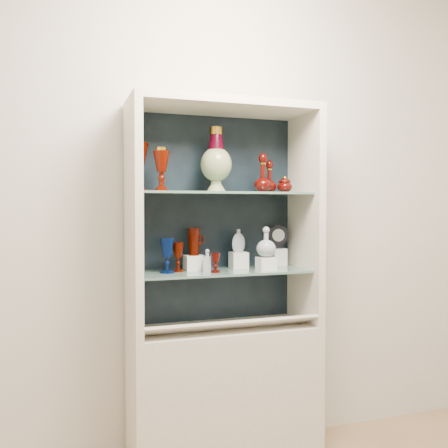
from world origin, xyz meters
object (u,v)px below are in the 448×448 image
object	(u,v)px
ruby_decanter_a	(263,170)
pedestal_lamp_right	(161,169)
ruby_decanter_b	(269,176)
ruby_goblet_tall	(178,257)
enamel_urn	(216,160)
cobalt_goblet	(167,255)
ruby_goblet_small	(215,263)
clear_round_decanter	(266,243)
pedestal_lamp_left	(138,165)
clear_square_bottle	(207,260)
lidded_bowl	(285,184)
flat_flask	(239,240)
cameo_medallion	(278,236)
ruby_pitcher	(194,242)

from	to	relation	value
ruby_decanter_a	pedestal_lamp_right	bearing A→B (deg)	-179.04
ruby_decanter_b	ruby_goblet_tall	size ratio (longest dim) A/B	1.24
enamel_urn	ruby_decanter_b	xyz separation A→B (m)	(0.33, 0.05, -0.07)
cobalt_goblet	ruby_goblet_small	world-z (taller)	cobalt_goblet
enamel_urn	clear_round_decanter	bearing A→B (deg)	-13.77
ruby_decanter_a	ruby_decanter_b	xyz separation A→B (m)	(0.07, 0.08, -0.02)
pedestal_lamp_left	clear_square_bottle	distance (m)	0.61
ruby_decanter_a	lidded_bowl	world-z (taller)	ruby_decanter_a
cobalt_goblet	flat_flask	distance (m)	0.43
ruby_goblet_tall	ruby_goblet_small	bearing A→B (deg)	-29.81
flat_flask	ruby_goblet_small	bearing A→B (deg)	-166.90
pedestal_lamp_right	clear_round_decanter	size ratio (longest dim) A/B	1.40
ruby_decanter_b	clear_square_bottle	world-z (taller)	ruby_decanter_b
pedestal_lamp_left	pedestal_lamp_right	size ratio (longest dim) A/B	1.24
ruby_goblet_tall	cameo_medallion	distance (m)	0.62
cobalt_goblet	ruby_pitcher	distance (m)	0.18
ruby_goblet_small	cameo_medallion	xyz separation A→B (m)	(0.44, 0.18, 0.12)
pedestal_lamp_left	cobalt_goblet	distance (m)	0.49
enamel_urn	ruby_goblet_tall	world-z (taller)	enamel_urn
clear_square_bottle	ruby_goblet_tall	bearing A→B (deg)	157.38
clear_round_decanter	cameo_medallion	distance (m)	0.23
ruby_goblet_small	clear_round_decanter	distance (m)	0.30
lidded_bowl	ruby_goblet_small	world-z (taller)	lidded_bowl
clear_round_decanter	ruby_decanter_a	bearing A→B (deg)	97.63
lidded_bowl	clear_square_bottle	bearing A→B (deg)	-177.41
ruby_decanter_a	ruby_goblet_tall	distance (m)	0.65
clear_square_bottle	clear_round_decanter	distance (m)	0.33
lidded_bowl	ruby_goblet_small	distance (m)	0.60
clear_square_bottle	ruby_decanter_b	bearing A→B (deg)	11.29
clear_round_decanter	cameo_medallion	xyz separation A→B (m)	(0.15, 0.17, 0.02)
ruby_goblet_tall	cobalt_goblet	bearing A→B (deg)	-151.00
ruby_decanter_a	ruby_goblet_small	bearing A→B (deg)	-171.66
ruby_goblet_tall	ruby_pitcher	bearing A→B (deg)	16.11
ruby_decanter_b	ruby_pitcher	xyz separation A→B (m)	(-0.44, 0.01, -0.36)
cobalt_goblet	clear_square_bottle	world-z (taller)	cobalt_goblet
ruby_goblet_small	cobalt_goblet	bearing A→B (deg)	165.39
enamel_urn	ruby_pitcher	world-z (taller)	enamel_urn
pedestal_lamp_right	ruby_decanter_b	world-z (taller)	pedestal_lamp_right
ruby_decanter_b	clear_square_bottle	bearing A→B (deg)	-168.71
cameo_medallion	clear_round_decanter	bearing A→B (deg)	-117.51
clear_round_decanter	cobalt_goblet	bearing A→B (deg)	173.80
ruby_pitcher	cobalt_goblet	bearing A→B (deg)	-167.50
pedestal_lamp_left	cameo_medallion	xyz separation A→B (m)	(0.81, 0.05, -0.39)
flat_flask	clear_round_decanter	size ratio (longest dim) A/B	0.84
pedestal_lamp_left	ruby_pitcher	size ratio (longest dim) A/B	1.84
lidded_bowl	pedestal_lamp_right	bearing A→B (deg)	-177.62
ruby_goblet_tall	flat_flask	bearing A→B (deg)	4.85
ruby_goblet_tall	cameo_medallion	size ratio (longest dim) A/B	1.10
ruby_decanter_a	lidded_bowl	distance (m)	0.16
pedestal_lamp_left	ruby_pitcher	world-z (taller)	pedestal_lamp_left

